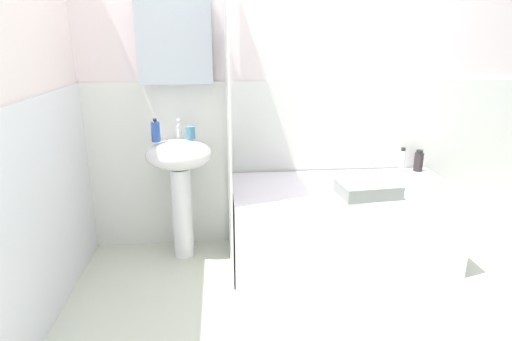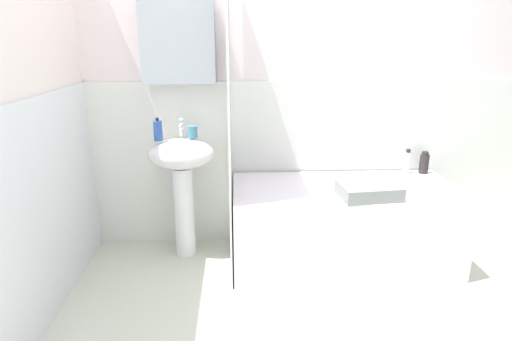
{
  "view_description": "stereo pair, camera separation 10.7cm",
  "coord_description": "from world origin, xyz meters",
  "px_view_note": "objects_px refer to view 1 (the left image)",
  "views": [
    {
      "loc": [
        -0.61,
        -1.73,
        1.49
      ],
      "look_at": [
        -0.39,
        0.75,
        0.71
      ],
      "focal_mm": 29.83,
      "sensor_mm": 36.0,
      "label": 1
    },
    {
      "loc": [
        -0.51,
        -1.73,
        1.49
      ],
      "look_at": [
        -0.39,
        0.75,
        0.71
      ],
      "focal_mm": 29.83,
      "sensor_mm": 36.0,
      "label": 2
    }
  ],
  "objects_px": {
    "toothbrush_cup": "(190,133)",
    "conditioner_bottle": "(402,160)",
    "body_wash_bottle": "(419,161)",
    "towel_folded": "(367,189)",
    "bathtub": "(341,223)",
    "soap_dispenser": "(156,131)",
    "sink": "(180,173)"
  },
  "relations": [
    {
      "from": "soap_dispenser",
      "to": "bathtub",
      "type": "height_order",
      "value": "soap_dispenser"
    },
    {
      "from": "soap_dispenser",
      "to": "towel_folded",
      "type": "bearing_deg",
      "value": -13.33
    },
    {
      "from": "toothbrush_cup",
      "to": "body_wash_bottle",
      "type": "bearing_deg",
      "value": 3.14
    },
    {
      "from": "sink",
      "to": "soap_dispenser",
      "type": "distance_m",
      "value": 0.32
    },
    {
      "from": "towel_folded",
      "to": "bathtub",
      "type": "bearing_deg",
      "value": 116.11
    },
    {
      "from": "soap_dispenser",
      "to": "towel_folded",
      "type": "height_order",
      "value": "soap_dispenser"
    },
    {
      "from": "conditioner_bottle",
      "to": "soap_dispenser",
      "type": "bearing_deg",
      "value": -175.26
    },
    {
      "from": "towel_folded",
      "to": "toothbrush_cup",
      "type": "bearing_deg",
      "value": 161.48
    },
    {
      "from": "soap_dispenser",
      "to": "sink",
      "type": "bearing_deg",
      "value": 11.63
    },
    {
      "from": "toothbrush_cup",
      "to": "bathtub",
      "type": "height_order",
      "value": "toothbrush_cup"
    },
    {
      "from": "toothbrush_cup",
      "to": "conditioner_bottle",
      "type": "xyz_separation_m",
      "value": [
        1.52,
        0.09,
        -0.26
      ]
    },
    {
      "from": "soap_dispenser",
      "to": "conditioner_bottle",
      "type": "bearing_deg",
      "value": 4.74
    },
    {
      "from": "toothbrush_cup",
      "to": "conditioner_bottle",
      "type": "relative_size",
      "value": 0.46
    },
    {
      "from": "soap_dispenser",
      "to": "body_wash_bottle",
      "type": "height_order",
      "value": "soap_dispenser"
    },
    {
      "from": "body_wash_bottle",
      "to": "conditioner_bottle",
      "type": "distance_m",
      "value": 0.13
    },
    {
      "from": "bathtub",
      "to": "body_wash_bottle",
      "type": "bearing_deg",
      "value": 22.33
    },
    {
      "from": "body_wash_bottle",
      "to": "conditioner_bottle",
      "type": "xyz_separation_m",
      "value": [
        -0.13,
        -0.0,
        0.01
      ]
    },
    {
      "from": "soap_dispenser",
      "to": "body_wash_bottle",
      "type": "distance_m",
      "value": 1.89
    },
    {
      "from": "sink",
      "to": "soap_dispenser",
      "type": "bearing_deg",
      "value": -168.37
    },
    {
      "from": "conditioner_bottle",
      "to": "bathtub",
      "type": "bearing_deg",
      "value": -153.1
    },
    {
      "from": "sink",
      "to": "conditioner_bottle",
      "type": "relative_size",
      "value": 4.66
    },
    {
      "from": "bathtub",
      "to": "conditioner_bottle",
      "type": "bearing_deg",
      "value": 26.9
    },
    {
      "from": "sink",
      "to": "toothbrush_cup",
      "type": "relative_size",
      "value": 10.1
    },
    {
      "from": "toothbrush_cup",
      "to": "conditioner_bottle",
      "type": "bearing_deg",
      "value": 3.31
    },
    {
      "from": "toothbrush_cup",
      "to": "bathtub",
      "type": "xyz_separation_m",
      "value": [
        1.0,
        -0.17,
        -0.61
      ]
    },
    {
      "from": "sink",
      "to": "body_wash_bottle",
      "type": "xyz_separation_m",
      "value": [
        1.72,
        0.12,
        0.0
      ]
    },
    {
      "from": "toothbrush_cup",
      "to": "sink",
      "type": "bearing_deg",
      "value": -160.84
    },
    {
      "from": "body_wash_bottle",
      "to": "towel_folded",
      "type": "xyz_separation_m",
      "value": [
        -0.54,
        -0.46,
        -0.03
      ]
    },
    {
      "from": "body_wash_bottle",
      "to": "bathtub",
      "type": "bearing_deg",
      "value": -157.67
    },
    {
      "from": "sink",
      "to": "towel_folded",
      "type": "bearing_deg",
      "value": -16.09
    },
    {
      "from": "toothbrush_cup",
      "to": "towel_folded",
      "type": "relative_size",
      "value": 0.23
    },
    {
      "from": "bathtub",
      "to": "towel_folded",
      "type": "height_order",
      "value": "towel_folded"
    }
  ]
}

